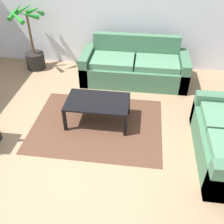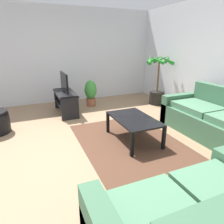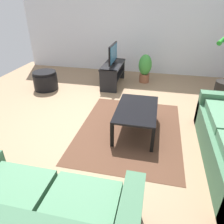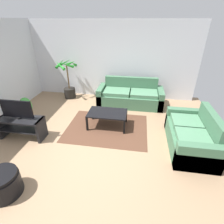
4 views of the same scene
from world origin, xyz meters
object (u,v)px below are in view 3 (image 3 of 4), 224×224
(tv, at_px, (113,54))
(ottoman, at_px, (46,81))
(coffee_table, at_px, (137,111))
(tv_stand, at_px, (113,71))
(potted_plant_small, at_px, (145,68))

(tv, bearing_deg, ottoman, -66.89)
(tv, bearing_deg, coffee_table, 22.52)
(tv_stand, bearing_deg, tv, 89.83)
(tv_stand, bearing_deg, ottoman, -66.85)
(tv_stand, height_order, potted_plant_small, potted_plant_small)
(tv_stand, xyz_separation_m, coffee_table, (2.01, 0.84, 0.03))
(tv_stand, height_order, coffee_table, tv_stand)
(tv, distance_m, ottoman, 1.77)
(tv_stand, xyz_separation_m, tv, (0.00, 0.00, 0.45))
(coffee_table, height_order, potted_plant_small, potted_plant_small)
(tv_stand, distance_m, potted_plant_small, 0.85)
(coffee_table, xyz_separation_m, ottoman, (-1.36, -2.38, -0.16))
(coffee_table, distance_m, ottoman, 2.74)
(tv_stand, relative_size, coffee_table, 1.05)
(coffee_table, bearing_deg, tv_stand, -157.41)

